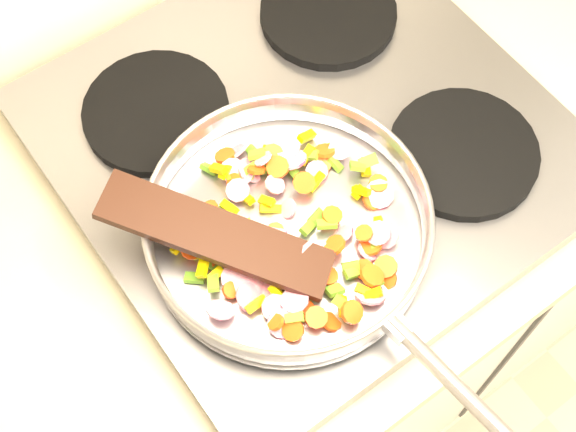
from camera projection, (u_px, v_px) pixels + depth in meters
base_cabinet at (571, 103)px, 1.67m from camera, size 3.00×0.65×0.86m
cooktop at (307, 144)px, 1.05m from camera, size 0.60×0.60×0.04m
grate_fl at (283, 274)px, 0.93m from camera, size 0.19×0.19×0.02m
grate_fr at (463, 153)px, 1.01m from camera, size 0.19×0.19×0.02m
grate_bl at (156, 112)px, 1.03m from camera, size 0.19×0.19×0.02m
grate_br at (328, 14)px, 1.11m from camera, size 0.19×0.19×0.02m
saute_pan at (289, 225)px, 0.92m from camera, size 0.37×0.54×0.06m
vegetable_heap at (291, 228)px, 0.93m from camera, size 0.28×0.29×0.05m
wooden_spatula at (216, 235)px, 0.89m from camera, size 0.21×0.25×0.06m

